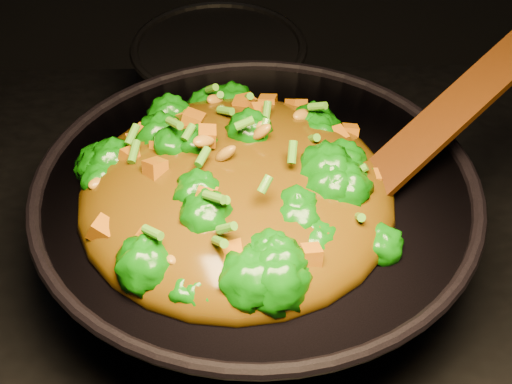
{
  "coord_description": "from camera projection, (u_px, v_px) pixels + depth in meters",
  "views": [
    {
      "loc": [
        -0.04,
        -0.53,
        1.55
      ],
      "look_at": [
        -0.03,
        0.06,
        1.01
      ],
      "focal_mm": 55.0,
      "sensor_mm": 36.0,
      "label": 1
    }
  ],
  "objects": [
    {
      "name": "back_pot",
      "position": [
        220.0,
        84.0,
        1.02
      ],
      "size": [
        0.25,
        0.25,
        0.12
      ],
      "primitive_type": "cylinder",
      "rotation": [
        0.0,
        0.0,
        0.23
      ],
      "color": "black",
      "rests_on": "stovetop"
    },
    {
      "name": "spatula",
      "position": [
        429.0,
        133.0,
        0.77
      ],
      "size": [
        0.25,
        0.19,
        0.12
      ],
      "primitive_type": "cube",
      "rotation": [
        0.0,
        -0.38,
        0.63
      ],
      "color": "#341505",
      "rests_on": "wok"
    },
    {
      "name": "wok",
      "position": [
        256.0,
        231.0,
        0.82
      ],
      "size": [
        0.51,
        0.51,
        0.12
      ],
      "primitive_type": null,
      "rotation": [
        0.0,
        0.0,
        0.17
      ],
      "color": "black",
      "rests_on": "stovetop"
    },
    {
      "name": "stir_fry",
      "position": [
        236.0,
        161.0,
        0.73
      ],
      "size": [
        0.39,
        0.39,
        0.11
      ],
      "primitive_type": null,
      "rotation": [
        0.0,
        0.0,
        -0.32
      ],
      "color": "#0D6106",
      "rests_on": "wok"
    }
  ]
}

